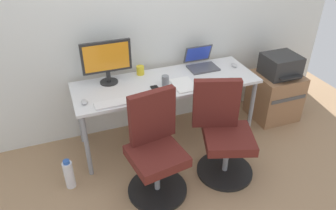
# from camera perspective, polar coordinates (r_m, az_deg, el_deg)

# --- Properties ---
(ground_plane) EXTENTS (5.28, 5.28, 0.00)m
(ground_plane) POSITION_cam_1_polar(r_m,az_deg,el_deg) (3.65, -0.28, -5.81)
(ground_plane) COLOR #9E7A56
(back_wall) EXTENTS (4.40, 0.04, 2.60)m
(back_wall) POSITION_cam_1_polar(r_m,az_deg,el_deg) (3.38, -2.77, 15.95)
(back_wall) COLOR silver
(back_wall) RESTS_ON ground
(desk) EXTENTS (1.86, 0.64, 0.72)m
(desk) POSITION_cam_1_polar(r_m,az_deg,el_deg) (3.28, -0.31, 3.23)
(desk) COLOR silver
(desk) RESTS_ON ground
(office_chair_left) EXTENTS (0.54, 0.54, 0.94)m
(office_chair_left) POSITION_cam_1_polar(r_m,az_deg,el_deg) (2.83, -2.23, -8.01)
(office_chair_left) COLOR black
(office_chair_left) RESTS_ON ground
(office_chair_right) EXTENTS (0.56, 0.56, 0.94)m
(office_chair_right) POSITION_cam_1_polar(r_m,az_deg,el_deg) (3.05, 9.73, -5.10)
(office_chair_right) COLOR black
(office_chair_right) RESTS_ON ground
(side_cabinet) EXTENTS (0.51, 0.48, 0.56)m
(side_cabinet) POSITION_cam_1_polar(r_m,az_deg,el_deg) (4.07, 18.22, 1.57)
(side_cabinet) COLOR #996B47
(side_cabinet) RESTS_ON ground
(printer) EXTENTS (0.38, 0.40, 0.24)m
(printer) POSITION_cam_1_polar(r_m,az_deg,el_deg) (3.89, 19.22, 6.63)
(printer) COLOR #2D2D2D
(printer) RESTS_ON side_cabinet
(water_bottle_on_floor) EXTENTS (0.09, 0.09, 0.31)m
(water_bottle_on_floor) POSITION_cam_1_polar(r_m,az_deg,el_deg) (3.14, -17.04, -11.57)
(water_bottle_on_floor) COLOR white
(water_bottle_on_floor) RESTS_ON ground
(desktop_monitor) EXTENTS (0.48, 0.18, 0.43)m
(desktop_monitor) POSITION_cam_1_polar(r_m,az_deg,el_deg) (3.18, -10.76, 7.88)
(desktop_monitor) COLOR #262626
(desktop_monitor) RESTS_ON desk
(open_laptop) EXTENTS (0.31, 0.29, 0.22)m
(open_laptop) POSITION_cam_1_polar(r_m,az_deg,el_deg) (3.56, 5.83, 7.53)
(open_laptop) COLOR #4C4C51
(open_laptop) RESTS_ON desk
(keyboard_by_monitor) EXTENTS (0.34, 0.12, 0.02)m
(keyboard_by_monitor) POSITION_cam_1_polar(r_m,az_deg,el_deg) (2.92, -9.55, 0.30)
(keyboard_by_monitor) COLOR silver
(keyboard_by_monitor) RESTS_ON desk
(keyboard_by_laptop) EXTENTS (0.34, 0.12, 0.02)m
(keyboard_by_laptop) POSITION_cam_1_polar(r_m,az_deg,el_deg) (3.24, 9.21, 3.81)
(keyboard_by_laptop) COLOR #B7B7B7
(keyboard_by_laptop) RESTS_ON desk
(mouse_by_monitor) EXTENTS (0.06, 0.10, 0.03)m
(mouse_by_monitor) POSITION_cam_1_polar(r_m,az_deg,el_deg) (3.63, 11.57, 6.89)
(mouse_by_monitor) COLOR #B7B7B7
(mouse_by_monitor) RESTS_ON desk
(mouse_by_laptop) EXTENTS (0.06, 0.10, 0.03)m
(mouse_by_laptop) POSITION_cam_1_polar(r_m,az_deg,el_deg) (2.98, -14.54, 0.55)
(mouse_by_laptop) COLOR #B7B7B7
(mouse_by_laptop) RESTS_ON desk
(coffee_mug) EXTENTS (0.08, 0.08, 0.09)m
(coffee_mug) POSITION_cam_1_polar(r_m,az_deg,el_deg) (3.39, -4.90, 6.12)
(coffee_mug) COLOR yellow
(coffee_mug) RESTS_ON desk
(pen_cup) EXTENTS (0.07, 0.07, 0.10)m
(pen_cup) POSITION_cam_1_polar(r_m,az_deg,el_deg) (3.15, -0.48, 4.29)
(pen_cup) COLOR slate
(pen_cup) RESTS_ON desk
(phone_near_monitor) EXTENTS (0.07, 0.14, 0.01)m
(phone_near_monitor) POSITION_cam_1_polar(r_m,az_deg,el_deg) (3.11, -2.18, 2.79)
(phone_near_monitor) COLOR black
(phone_near_monitor) RESTS_ON desk
(paper_pile) EXTENTS (0.21, 0.30, 0.01)m
(paper_pile) POSITION_cam_1_polar(r_m,az_deg,el_deg) (3.18, 2.81, 3.59)
(paper_pile) COLOR white
(paper_pile) RESTS_ON desk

